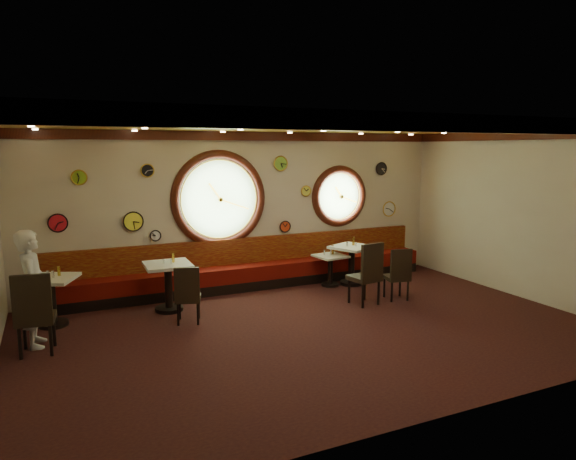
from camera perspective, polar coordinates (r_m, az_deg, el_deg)
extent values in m
cube|color=black|center=(8.38, 2.83, -10.95)|extent=(9.00, 6.00, 0.00)
cube|color=gold|center=(7.88, 3.01, 11.49)|extent=(9.00, 6.00, 0.02)
cube|color=beige|center=(10.69, -4.59, 2.24)|extent=(9.00, 0.02, 3.20)
cube|color=beige|center=(5.55, 17.54, -4.54)|extent=(9.00, 0.02, 3.20)
cube|color=beige|center=(10.81, 24.55, 1.52)|extent=(0.02, 6.00, 3.20)
cube|color=#3A120A|center=(10.57, -4.60, 10.36)|extent=(9.00, 0.10, 0.18)
cube|color=#3A120A|center=(5.44, 17.95, 11.22)|extent=(9.00, 0.10, 0.18)
cube|color=#3A120A|center=(10.70, 24.91, 9.55)|extent=(0.10, 6.00, 0.18)
cube|color=black|center=(10.72, -3.96, -5.91)|extent=(8.00, 0.55, 0.20)
cube|color=#590B07|center=(10.66, -3.98, -4.61)|extent=(8.00, 0.55, 0.30)
cube|color=#5E0707|center=(10.77, -4.42, -2.29)|extent=(8.00, 0.10, 0.55)
cylinder|color=#84AD67|center=(10.47, -7.68, 3.42)|extent=(1.66, 0.02, 1.66)
torus|color=#3A120A|center=(10.46, -7.66, 3.41)|extent=(1.98, 0.18, 1.98)
torus|color=gold|center=(10.43, -7.61, 3.40)|extent=(1.61, 0.03, 1.61)
cylinder|color=#84AD67|center=(11.61, 5.67, 3.76)|extent=(1.10, 0.02, 1.10)
torus|color=#3A120A|center=(11.60, 5.70, 3.75)|extent=(1.38, 0.18, 1.38)
torus|color=gold|center=(11.57, 5.78, 3.74)|extent=(1.09, 0.03, 1.09)
cylinder|color=white|center=(10.22, -14.53, -0.61)|extent=(0.20, 0.03, 0.20)
cylinder|color=#78B739|center=(10.87, -0.84, 7.40)|extent=(0.30, 0.03, 0.30)
cylinder|color=#D1D446|center=(11.16, 1.99, 4.36)|extent=(0.22, 0.03, 0.22)
cylinder|color=red|center=(10.01, -24.21, 0.71)|extent=(0.32, 0.03, 0.32)
cylinder|color=#E9411B|center=(11.03, -0.35, 0.38)|extent=(0.24, 0.03, 0.24)
cylinder|color=silver|center=(12.35, 11.13, 2.32)|extent=(0.34, 0.03, 0.34)
cylinder|color=black|center=(12.14, 10.31, 6.72)|extent=(0.28, 0.03, 0.28)
cylinder|color=black|center=(10.07, -15.37, 6.38)|extent=(0.24, 0.03, 0.24)
cylinder|color=#89BA25|center=(9.95, -22.20, 5.43)|extent=(0.26, 0.03, 0.26)
cylinder|color=#FFF838|center=(10.11, -16.82, 0.92)|extent=(0.36, 0.03, 0.36)
cylinder|color=black|center=(9.34, -24.59, -9.45)|extent=(0.46, 0.46, 0.06)
cylinder|color=black|center=(9.23, -24.74, -7.27)|extent=(0.13, 0.13, 0.74)
cube|color=white|center=(9.13, -24.90, -4.95)|extent=(0.97, 0.97, 0.05)
cylinder|color=black|center=(9.50, -13.05, -8.52)|extent=(0.49, 0.49, 0.07)
cylinder|color=black|center=(9.39, -13.14, -6.23)|extent=(0.13, 0.13, 0.79)
cube|color=white|center=(9.29, -13.23, -3.79)|extent=(0.81, 0.81, 0.06)
cylinder|color=black|center=(10.91, 4.70, -6.05)|extent=(0.38, 0.38, 0.05)
cylinder|color=black|center=(10.84, 4.72, -4.52)|extent=(0.10, 0.10, 0.60)
cube|color=white|center=(10.77, 4.75, -2.91)|extent=(0.67, 0.67, 0.04)
cylinder|color=black|center=(11.07, 7.03, -5.84)|extent=(0.48, 0.48, 0.06)
cylinder|color=black|center=(10.98, 7.06, -3.93)|extent=(0.13, 0.13, 0.76)
cube|color=white|center=(10.89, 7.10, -1.90)|extent=(1.00, 1.00, 0.05)
cube|color=black|center=(8.12, -26.20, -8.85)|extent=(0.55, 0.55, 0.09)
cube|color=black|center=(7.82, -26.60, -6.75)|extent=(0.50, 0.12, 0.65)
cube|color=black|center=(8.73, -11.02, -7.47)|extent=(0.51, 0.51, 0.07)
cube|color=black|center=(8.48, -11.17, -5.86)|extent=(0.40, 0.17, 0.53)
cube|color=black|center=(9.63, 8.45, -5.30)|extent=(0.55, 0.55, 0.09)
cube|color=black|center=(9.39, 9.36, -3.42)|extent=(0.50, 0.13, 0.64)
cube|color=black|center=(10.06, 11.94, -5.20)|extent=(0.49, 0.49, 0.07)
cube|color=black|center=(9.83, 12.47, -3.69)|extent=(0.42, 0.13, 0.55)
cylinder|color=silver|center=(9.17, -25.15, -4.42)|extent=(0.04, 0.04, 0.10)
cylinder|color=silver|center=(9.28, -13.66, -3.38)|extent=(0.03, 0.03, 0.09)
cylinder|color=silver|center=(10.77, 4.05, -2.49)|extent=(0.04, 0.04, 0.10)
cylinder|color=#B7B8BC|center=(10.83, 6.60, -1.55)|extent=(0.03, 0.03, 0.10)
cylinder|color=silver|center=(9.07, -24.66, -4.49)|extent=(0.04, 0.04, 0.11)
cylinder|color=silver|center=(9.21, -12.83, -3.44)|extent=(0.03, 0.03, 0.09)
cylinder|color=silver|center=(10.77, 4.77, -2.49)|extent=(0.04, 0.04, 0.11)
cylinder|color=silver|center=(10.87, 7.56, -1.56)|extent=(0.03, 0.03, 0.09)
cylinder|color=gold|center=(9.17, -24.10, -4.18)|extent=(0.05, 0.05, 0.15)
cylinder|color=gold|center=(9.33, -12.64, -3.04)|extent=(0.05, 0.05, 0.16)
cylinder|color=gold|center=(10.85, 4.96, -2.21)|extent=(0.06, 0.06, 0.18)
cylinder|color=gold|center=(10.95, 7.29, -1.22)|extent=(0.06, 0.06, 0.18)
imported|color=silver|center=(8.32, -26.47, -5.83)|extent=(0.43, 0.64, 1.72)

